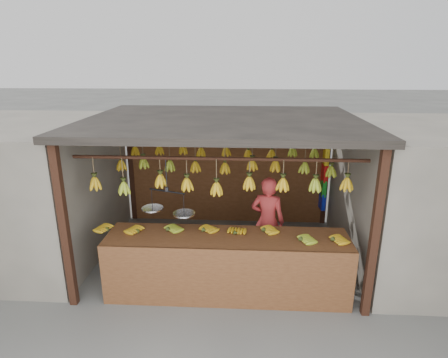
{
  "coord_description": "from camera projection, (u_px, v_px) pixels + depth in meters",
  "views": [
    {
      "loc": [
        0.36,
        -5.86,
        3.26
      ],
      "look_at": [
        0.0,
        0.3,
        1.3
      ],
      "focal_mm": 30.0,
      "sensor_mm": 36.0,
      "label": 1
    }
  ],
  "objects": [
    {
      "name": "counter",
      "position": [
        226.0,
        253.0,
        5.19
      ],
      "size": [
        3.59,
        0.78,
        0.96
      ],
      "color": "brown",
      "rests_on": "ground"
    },
    {
      "name": "hanging_bananas",
      "position": [
        223.0,
        166.0,
        6.08
      ],
      "size": [
        3.64,
        2.24,
        0.38
      ],
      "color": "gold",
      "rests_on": "ground"
    },
    {
      "name": "ground",
      "position": [
        223.0,
        254.0,
        6.58
      ],
      "size": [
        80.0,
        80.0,
        0.0
      ],
      "primitive_type": "plane",
      "color": "#5B5B57"
    },
    {
      "name": "balance_scale",
      "position": [
        168.0,
        209.0,
        5.29
      ],
      "size": [
        0.79,
        0.47,
        0.79
      ],
      "color": "black",
      "rests_on": "ground"
    },
    {
      "name": "vendor",
      "position": [
        267.0,
        221.0,
        6.09
      ],
      "size": [
        0.62,
        0.48,
        1.51
      ],
      "primitive_type": "imported",
      "rotation": [
        0.0,
        0.0,
        2.9
      ],
      "color": "#BF3333",
      "rests_on": "ground"
    },
    {
      "name": "neighbor_left",
      "position": [
        14.0,
        189.0,
        6.43
      ],
      "size": [
        3.0,
        3.0,
        2.3
      ],
      "primitive_type": "cube",
      "color": "slate",
      "rests_on": "ground"
    },
    {
      "name": "stall",
      "position": [
        224.0,
        141.0,
        6.3
      ],
      "size": [
        4.3,
        3.3,
        2.4
      ],
      "color": "black",
      "rests_on": "ground"
    },
    {
      "name": "bag_bundles",
      "position": [
        324.0,
        179.0,
        7.46
      ],
      "size": [
        0.08,
        0.26,
        1.28
      ],
      "color": "yellow",
      "rests_on": "ground"
    },
    {
      "name": "neighbor_right",
      "position": [
        445.0,
        197.0,
        6.03
      ],
      "size": [
        3.0,
        3.0,
        2.3
      ],
      "primitive_type": "cube",
      "color": "slate",
      "rests_on": "ground"
    }
  ]
}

